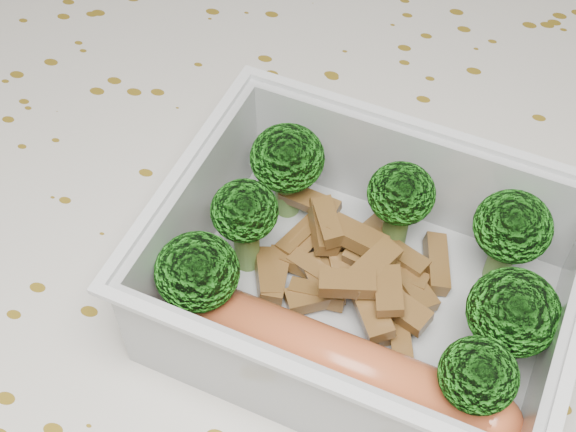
% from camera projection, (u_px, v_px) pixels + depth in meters
% --- Properties ---
extents(dining_table, '(1.40, 0.90, 0.75)m').
position_uv_depth(dining_table, '(277.00, 311.00, 0.52)').
color(dining_table, brown).
rests_on(dining_table, ground).
extents(tablecloth, '(1.46, 0.96, 0.19)m').
position_uv_depth(tablecloth, '(276.00, 267.00, 0.48)').
color(tablecloth, silver).
rests_on(tablecloth, dining_table).
extents(lunch_container, '(0.21, 0.17, 0.07)m').
position_uv_depth(lunch_container, '(362.00, 288.00, 0.39)').
color(lunch_container, silver).
rests_on(lunch_container, tablecloth).
extents(broccoli_florets, '(0.18, 0.13, 0.06)m').
position_uv_depth(broccoli_florets, '(376.00, 251.00, 0.38)').
color(broccoli_florets, '#608C3F').
rests_on(broccoli_florets, lunch_container).
extents(meat_pile, '(0.10, 0.09, 0.03)m').
position_uv_depth(meat_pile, '(352.00, 269.00, 0.41)').
color(meat_pile, brown).
rests_on(meat_pile, lunch_container).
extents(sausage, '(0.17, 0.04, 0.03)m').
position_uv_depth(sausage, '(338.00, 363.00, 0.37)').
color(sausage, '#C85A31').
rests_on(sausage, lunch_container).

